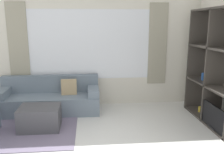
{
  "coord_description": "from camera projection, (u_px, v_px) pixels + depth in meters",
  "views": [
    {
      "loc": [
        -0.05,
        -2.65,
        1.92
      ],
      "look_at": [
        0.38,
        1.77,
        0.85
      ],
      "focal_mm": 40.0,
      "sensor_mm": 36.0,
      "label": 1
    }
  ],
  "objects": [
    {
      "name": "wall_back",
      "position": [
        90.0,
        49.0,
        5.85
      ],
      "size": [
        6.43,
        0.11,
        2.7
      ],
      "color": "silver",
      "rests_on": "ground_plane"
    },
    {
      "name": "area_rug",
      "position": [
        20.0,
        130.0,
        4.64
      ],
      "size": [
        2.07,
        1.77,
        0.01
      ],
      "primitive_type": "cube",
      "color": "slate",
      "rests_on": "ground_plane"
    },
    {
      "name": "ottoman",
      "position": [
        40.0,
        118.0,
        4.65
      ],
      "size": [
        0.74,
        0.59,
        0.43
      ],
      "color": "#47474C",
      "rests_on": "ground_plane"
    },
    {
      "name": "couch_main",
      "position": [
        50.0,
        99.0,
        5.58
      ],
      "size": [
        2.19,
        0.82,
        0.78
      ],
      "color": "slate",
      "rests_on": "ground_plane"
    }
  ]
}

